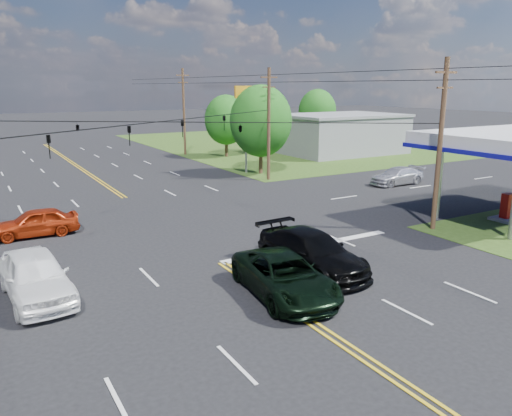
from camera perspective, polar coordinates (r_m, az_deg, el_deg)
ground at (r=30.36m, az=-10.66°, el=-1.72°), size 280.00×280.00×0.00m
grass_ne at (r=74.93m, az=6.60°, el=7.56°), size 46.00×48.00×0.03m
stop_bar at (r=25.77m, az=6.10°, el=-4.36°), size 10.00×0.50×0.02m
retail_ne at (r=62.25m, az=9.58°, el=8.24°), size 14.00×10.00×4.40m
pole_se at (r=29.49m, az=20.29°, el=6.95°), size 1.60×0.28×9.50m
pole_ne at (r=43.19m, az=1.47°, el=9.69°), size 1.60×0.28×9.50m
pole_right_far at (r=60.16m, az=-8.24°, el=10.94°), size 1.60×0.28×10.00m
span_wire_signals at (r=29.36m, az=-11.18°, el=9.63°), size 26.00×18.00×1.13m
power_lines at (r=27.42m, az=-10.01°, el=14.85°), size 26.04×100.00×0.64m
tree_right_a at (r=46.27m, az=0.56°, el=9.90°), size 5.70×5.70×8.18m
tree_right_b at (r=58.02m, az=-3.44°, el=10.02°), size 4.94×4.94×7.09m
tree_far_r at (r=72.39m, az=7.01°, el=10.94°), size 5.32×5.32×7.63m
pickup_dkgreen at (r=19.58m, az=3.31°, el=-7.79°), size 3.35×6.01×1.59m
suv_black at (r=22.16m, az=6.40°, el=-5.01°), size 2.74×6.19×1.76m
pickup_white at (r=20.97m, az=-23.86°, el=-7.14°), size 2.52×5.55×1.85m
sedan_red at (r=29.70m, az=-23.91°, el=-1.52°), size 4.52×1.93×1.52m
sedan_far at (r=43.15m, az=15.81°, el=3.54°), size 4.93×2.03×1.43m
polesign_ne at (r=46.57m, az=-1.16°, el=11.67°), size 2.22×0.32×8.06m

